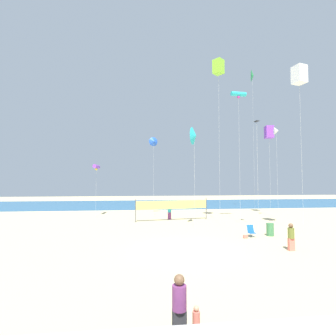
{
  "coord_description": "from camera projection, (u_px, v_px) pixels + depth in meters",
  "views": [
    {
      "loc": [
        -2.93,
        -15.75,
        4.24
      ],
      "look_at": [
        -0.11,
        8.97,
        5.6
      ],
      "focal_mm": 27.04,
      "sensor_mm": 36.0,
      "label": 1
    }
  ],
  "objects": [
    {
      "name": "beach_handbag",
      "position": [
        246.0,
        237.0,
        18.93
      ],
      "size": [
        0.32,
        0.16,
        0.26
      ],
      "primitive_type": "cube",
      "color": "#EA7260",
      "rests_on": "ground"
    },
    {
      "name": "kite_violet_box",
      "position": [
        269.0,
        132.0,
        32.26
      ],
      "size": [
        1.11,
        1.11,
        11.36
      ],
      "color": "silver",
      "rests_on": "ground"
    },
    {
      "name": "ocean_band",
      "position": [
        154.0,
        204.0,
        48.13
      ],
      "size": [
        120.0,
        20.0,
        0.01
      ],
      "primitive_type": "cube",
      "color": "#28608C",
      "rests_on": "ground"
    },
    {
      "name": "kite_white_box",
      "position": [
        299.0,
        75.0,
        21.52
      ],
      "size": [
        1.15,
        1.15,
        14.11
      ],
      "color": "silver",
      "rests_on": "ground"
    },
    {
      "name": "trash_barrel",
      "position": [
        270.0,
        230.0,
        19.84
      ],
      "size": [
        0.56,
        0.56,
        0.99
      ],
      "primitive_type": "cylinder",
      "color": "#3F7F4C",
      "rests_on": "ground"
    },
    {
      "name": "kite_green_delta",
      "position": [
        252.0,
        76.0,
        37.81
      ],
      "size": [
        0.93,
        1.76,
        20.98
      ],
      "color": "silver",
      "rests_on": "ground"
    },
    {
      "name": "kite_blue_delta",
      "position": [
        154.0,
        142.0,
        31.62
      ],
      "size": [
        1.17,
        0.63,
        9.85
      ],
      "color": "silver",
      "rests_on": "ground"
    },
    {
      "name": "kite_violet_tube",
      "position": [
        96.0,
        167.0,
        31.0
      ],
      "size": [
        0.62,
        1.95,
        6.34
      ],
      "color": "silver",
      "rests_on": "ground"
    },
    {
      "name": "volleyball_net",
      "position": [
        172.0,
        206.0,
        27.6
      ],
      "size": [
        8.02,
        1.39,
        2.4
      ],
      "color": "#4C4C51",
      "rests_on": "ground"
    },
    {
      "name": "kite_cyan_delta",
      "position": [
        194.0,
        136.0,
        23.2
      ],
      "size": [
        1.1,
        1.61,
        9.27
      ],
      "color": "silver",
      "rests_on": "ground"
    },
    {
      "name": "kite_cyan_tube",
      "position": [
        239.0,
        94.0,
        26.69
      ],
      "size": [
        1.65,
        0.58,
        13.75
      ],
      "color": "silver",
      "rests_on": "ground"
    },
    {
      "name": "kite_lime_box",
      "position": [
        218.0,
        67.0,
        25.91
      ],
      "size": [
        1.26,
        1.26,
        16.74
      ],
      "color": "silver",
      "rests_on": "ground"
    },
    {
      "name": "ground_plane",
      "position": [
        186.0,
        250.0,
        15.73
      ],
      "size": [
        120.0,
        120.0,
        0.0
      ],
      "primitive_type": "plane",
      "color": "#D1BC89"
    },
    {
      "name": "folding_beach_chair",
      "position": [
        251.0,
        231.0,
        19.53
      ],
      "size": [
        0.52,
        0.65,
        0.89
      ],
      "rotation": [
        0.0,
        0.0,
        0.18
      ],
      "color": "#1959B2",
      "rests_on": "ground"
    },
    {
      "name": "kite_white_delta",
      "position": [
        276.0,
        131.0,
        28.93
      ],
      "size": [
        0.78,
        1.03,
        10.54
      ],
      "color": "silver",
      "rests_on": "ground"
    },
    {
      "name": "toddler_figure",
      "position": [
        196.0,
        322.0,
        6.8
      ],
      "size": [
        0.2,
        0.2,
        0.89
      ],
      "rotation": [
        0.0,
        0.0,
        -0.09
      ],
      "color": "navy",
      "rests_on": "ground"
    },
    {
      "name": "beachgoer_olive_shirt",
      "position": [
        291.0,
        236.0,
        15.58
      ],
      "size": [
        0.38,
        0.38,
        1.67
      ],
      "rotation": [
        0.0,
        0.0,
        1.54
      ],
      "color": "#EA7260",
      "rests_on": "ground"
    },
    {
      "name": "mother_figure",
      "position": [
        179.0,
        305.0,
        6.82
      ],
      "size": [
        0.4,
        0.4,
        1.73
      ],
      "rotation": [
        0.0,
        0.0,
        -0.23
      ],
      "color": "#2D2D33",
      "rests_on": "ground"
    },
    {
      "name": "kite_black_diamond",
      "position": [
        257.0,
        124.0,
        23.14
      ],
      "size": [
        0.64,
        0.64,
        10.0
      ],
      "color": "silver",
      "rests_on": "ground"
    },
    {
      "name": "beachgoer_teal_shirt",
      "position": [
        169.0,
        211.0,
        28.46
      ],
      "size": [
        0.4,
        0.4,
        1.76
      ],
      "rotation": [
        0.0,
        0.0,
        0.74
      ],
      "color": "#7A3872",
      "rests_on": "ground"
    }
  ]
}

